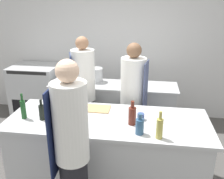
{
  "coord_description": "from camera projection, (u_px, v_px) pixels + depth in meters",
  "views": [
    {
      "loc": [
        0.44,
        -2.64,
        2.27
      ],
      "look_at": [
        0.0,
        0.35,
        1.15
      ],
      "focal_mm": 40.0,
      "sensor_mm": 36.0,
      "label": 1
    }
  ],
  "objects": [
    {
      "name": "stockpot",
      "position": [
        96.0,
        75.0,
        4.28
      ],
      "size": [
        0.24,
        0.24,
        0.24
      ],
      "color": "#B7BABC",
      "rests_on": "pass_counter"
    },
    {
      "name": "prep_counter",
      "position": [
        108.0,
        151.0,
        3.14
      ],
      "size": [
        2.42,
        0.92,
        0.9
      ],
      "color": "#B7BABC",
      "rests_on": "ground_plane"
    },
    {
      "name": "chef_at_prep_near",
      "position": [
        72.0,
        151.0,
        2.34
      ],
      "size": [
        0.34,
        0.32,
        1.8
      ],
      "rotation": [
        0.0,
        0.0,
        1.6
      ],
      "color": "black",
      "rests_on": "ground_plane"
    },
    {
      "name": "cup",
      "position": [
        141.0,
        116.0,
        2.97
      ],
      "size": [
        0.08,
        0.08,
        0.08
      ],
      "color": "#33477F",
      "rests_on": "prep_counter"
    },
    {
      "name": "bottle_olive_oil",
      "position": [
        23.0,
        109.0,
        2.97
      ],
      "size": [
        0.06,
        0.06,
        0.32
      ],
      "color": "#19471E",
      "rests_on": "prep_counter"
    },
    {
      "name": "chef_at_pass_far",
      "position": [
        84.0,
        94.0,
        3.78
      ],
      "size": [
        0.4,
        0.38,
        1.76
      ],
      "rotation": [
        0.0,
        0.0,
        1.9
      ],
      "color": "black",
      "rests_on": "ground_plane"
    },
    {
      "name": "cutting_board",
      "position": [
        98.0,
        109.0,
        3.25
      ],
      "size": [
        0.32,
        0.25,
        0.01
      ],
      "color": "tan",
      "rests_on": "prep_counter"
    },
    {
      "name": "bowl_mixing_large",
      "position": [
        63.0,
        114.0,
        3.04
      ],
      "size": [
        0.25,
        0.25,
        0.07
      ],
      "color": "tan",
      "rests_on": "prep_counter"
    },
    {
      "name": "wall_back",
      "position": [
        125.0,
        45.0,
        4.79
      ],
      "size": [
        8.0,
        0.06,
        2.8
      ],
      "color": "silver",
      "rests_on": "ground_plane"
    },
    {
      "name": "bottle_cooking_oil",
      "position": [
        132.0,
        115.0,
        2.83
      ],
      "size": [
        0.09,
        0.09,
        0.29
      ],
      "color": "#5B2319",
      "rests_on": "prep_counter"
    },
    {
      "name": "bottle_vinegar",
      "position": [
        140.0,
        126.0,
        2.64
      ],
      "size": [
        0.09,
        0.09,
        0.23
      ],
      "color": "#2D5175",
      "rests_on": "prep_counter"
    },
    {
      "name": "chef_at_stove",
      "position": [
        133.0,
        100.0,
        3.7
      ],
      "size": [
        0.4,
        0.38,
        1.69
      ],
      "rotation": [
        0.0,
        0.0,
        -1.72
      ],
      "color": "black",
      "rests_on": "ground_plane"
    },
    {
      "name": "pass_counter",
      "position": [
        113.0,
        109.0,
        4.34
      ],
      "size": [
        2.14,
        0.56,
        0.9
      ],
      "color": "#B7BABC",
      "rests_on": "ground_plane"
    },
    {
      "name": "oven_range",
      "position": [
        37.0,
        91.0,
        4.95
      ],
      "size": [
        0.89,
        0.72,
        1.04
      ],
      "color": "#B7BABC",
      "rests_on": "ground_plane"
    },
    {
      "name": "bottle_wine",
      "position": [
        160.0,
        128.0,
        2.55
      ],
      "size": [
        0.07,
        0.07,
        0.3
      ],
      "color": "#B2A84C",
      "rests_on": "prep_counter"
    },
    {
      "name": "bowl_prep_small",
      "position": [
        55.0,
        104.0,
        3.33
      ],
      "size": [
        0.25,
        0.25,
        0.07
      ],
      "color": "#B7BABC",
      "rests_on": "prep_counter"
    },
    {
      "name": "bottle_sauce",
      "position": [
        42.0,
        112.0,
        2.95
      ],
      "size": [
        0.07,
        0.07,
        0.25
      ],
      "color": "black",
      "rests_on": "prep_counter"
    }
  ]
}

